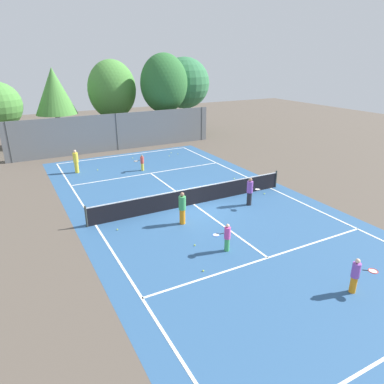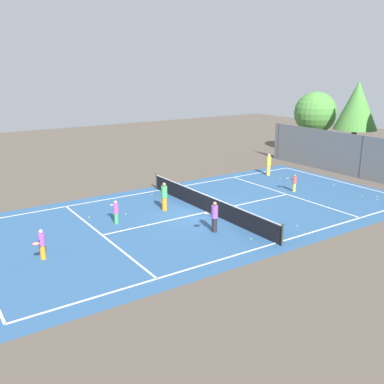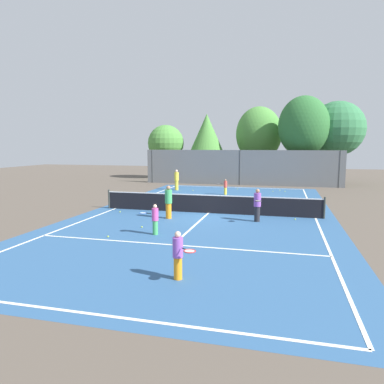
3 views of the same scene
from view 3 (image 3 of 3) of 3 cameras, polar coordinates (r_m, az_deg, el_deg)
ground_plane at (r=19.31m, az=2.66°, el=-3.39°), size 80.00×80.00×0.00m
court_surface at (r=19.31m, az=2.66°, el=-3.38°), size 13.00×25.00×0.01m
tennis_net at (r=19.22m, az=2.67°, el=-1.90°), size 11.90×0.10×1.10m
perimeter_fence at (r=32.85m, az=7.69°, el=3.89°), size 18.00×0.12×3.20m
tree_0 at (r=39.44m, az=-4.22°, el=7.79°), size 3.94×3.94×5.83m
tree_1 at (r=37.60m, az=10.64°, el=9.07°), size 4.65×4.09×7.55m
tree_2 at (r=37.95m, az=2.37°, el=9.32°), size 3.65×3.65×6.90m
tree_3 at (r=36.76m, az=22.20°, el=9.36°), size 5.14×5.14×7.76m
tree_4 at (r=34.66m, az=17.44°, el=9.99°), size 4.59×3.89×8.11m
player_0 at (r=26.37m, az=5.30°, el=0.87°), size 0.83×0.45×1.16m
player_1 at (r=9.83m, az=-2.20°, el=-10.00°), size 0.80×0.72×1.35m
player_2 at (r=14.69m, az=-6.02°, el=-4.30°), size 0.84×0.35×1.26m
player_3 at (r=17.31m, az=10.42°, el=-2.03°), size 0.43×0.92×1.58m
player_4 at (r=17.80m, az=-3.78°, el=-1.56°), size 0.35×0.35×1.66m
player_5 at (r=28.99m, az=-2.49°, el=1.98°), size 0.36×0.36×1.66m
ball_crate at (r=20.08m, az=8.50°, el=-2.51°), size 0.39×0.34×0.43m
tennis_ball_0 at (r=18.28m, az=16.18°, el=-4.20°), size 0.07×0.07×0.07m
tennis_ball_1 at (r=19.85m, az=-11.45°, el=-3.14°), size 0.07×0.07×0.07m
tennis_ball_2 at (r=20.89m, az=0.91°, el=-2.45°), size 0.07×0.07×0.07m
tennis_ball_3 at (r=16.09m, az=-8.04°, el=-5.56°), size 0.07×0.07×0.07m
tennis_ball_4 at (r=21.40m, az=15.95°, el=-2.51°), size 0.07×0.07×0.07m
tennis_ball_5 at (r=29.79m, az=7.31°, el=0.49°), size 0.07×0.07×0.07m
tennis_ball_6 at (r=28.57m, az=0.17°, el=0.26°), size 0.07×0.07×0.07m
tennis_ball_7 at (r=28.74m, az=12.82°, el=0.11°), size 0.07×0.07×0.07m
tennis_ball_8 at (r=28.97m, az=14.64°, el=0.11°), size 0.07×0.07×0.07m
tennis_ball_9 at (r=14.70m, az=-13.28°, el=-6.95°), size 0.07×0.07×0.07m
tennis_ball_10 at (r=29.52m, az=13.90°, el=0.27°), size 0.07×0.07×0.07m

